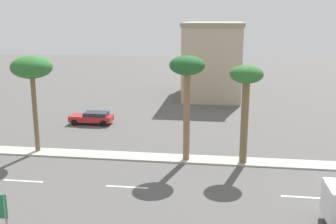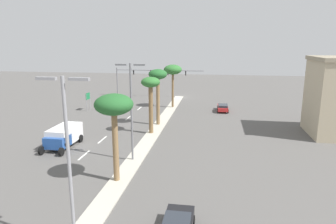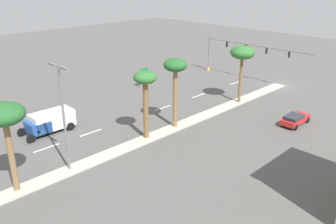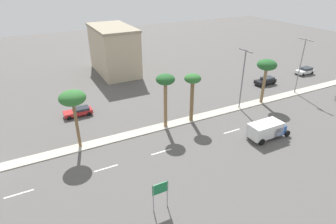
{
  "view_description": "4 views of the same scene",
  "coord_description": "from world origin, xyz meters",
  "px_view_note": "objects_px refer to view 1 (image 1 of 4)",
  "views": [
    {
      "loc": [
        29.66,
        26.35,
        10.92
      ],
      "look_at": [
        -3.33,
        21.76,
        2.95
      ],
      "focal_mm": 43.46,
      "sensor_mm": 36.0,
      "label": 1
    },
    {
      "loc": [
        -7.93,
        65.22,
        11.69
      ],
      "look_at": [
        -1.65,
        26.02,
        2.54
      ],
      "focal_mm": 32.34,
      "sensor_mm": 36.0,
      "label": 2
    },
    {
      "loc": [
        -26.25,
        50.89,
        16.73
      ],
      "look_at": [
        -0.98,
        25.92,
        2.82
      ],
      "focal_mm": 38.26,
      "sensor_mm": 36.0,
      "label": 3
    },
    {
      "loc": [
        32.19,
        7.59,
        20.57
      ],
      "look_at": [
        1.42,
        23.41,
        3.02
      ],
      "focal_mm": 30.08,
      "sensor_mm": 36.0,
      "label": 4
    }
  ],
  "objects_px": {
    "commercial_building": "(213,59)",
    "palm_tree_rear": "(187,73)",
    "palm_tree_leading": "(246,84)",
    "sedan_red_right": "(92,117)",
    "palm_tree_outboard": "(32,69)"
  },
  "relations": [
    {
      "from": "palm_tree_rear",
      "to": "palm_tree_leading",
      "type": "distance_m",
      "value": 4.35
    },
    {
      "from": "commercial_building",
      "to": "palm_tree_leading",
      "type": "relative_size",
      "value": 1.93
    },
    {
      "from": "sedan_red_right",
      "to": "palm_tree_outboard",
      "type": "bearing_deg",
      "value": -10.48
    },
    {
      "from": "palm_tree_outboard",
      "to": "sedan_red_right",
      "type": "xyz_separation_m",
      "value": [
        -9.03,
        1.67,
        -6.07
      ]
    },
    {
      "from": "sedan_red_right",
      "to": "palm_tree_rear",
      "type": "bearing_deg",
      "value": 48.31
    },
    {
      "from": "palm_tree_leading",
      "to": "sedan_red_right",
      "type": "height_order",
      "value": "palm_tree_leading"
    },
    {
      "from": "palm_tree_outboard",
      "to": "commercial_building",
      "type": "bearing_deg",
      "value": 153.51
    },
    {
      "from": "palm_tree_rear",
      "to": "palm_tree_leading",
      "type": "xyz_separation_m",
      "value": [
        0.11,
        4.29,
        -0.69
      ]
    },
    {
      "from": "commercial_building",
      "to": "sedan_red_right",
      "type": "relative_size",
      "value": 3.26
    },
    {
      "from": "palm_tree_outboard",
      "to": "palm_tree_rear",
      "type": "relative_size",
      "value": 0.97
    },
    {
      "from": "palm_tree_leading",
      "to": "commercial_building",
      "type": "bearing_deg",
      "value": -173.36
    },
    {
      "from": "sedan_red_right",
      "to": "palm_tree_leading",
      "type": "bearing_deg",
      "value": 57.37
    },
    {
      "from": "commercial_building",
      "to": "palm_tree_rear",
      "type": "distance_m",
      "value": 27.2
    },
    {
      "from": "commercial_building",
      "to": "sedan_red_right",
      "type": "xyz_separation_m",
      "value": [
        17.73,
        -11.66,
        -4.3
      ]
    },
    {
      "from": "palm_tree_rear",
      "to": "sedan_red_right",
      "type": "bearing_deg",
      "value": -131.69
    }
  ]
}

